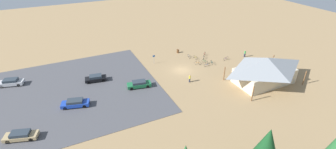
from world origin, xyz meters
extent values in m
plane|color=#9E7F56|center=(0.00, 0.00, 0.00)|extent=(160.00, 160.00, 0.00)
cube|color=#4C4C51|center=(27.87, -1.40, 0.03)|extent=(41.45, 29.61, 0.05)
cube|color=beige|center=(-12.59, 11.72, 1.54)|extent=(11.55, 6.34, 3.07)
pyramid|color=#93999E|center=(-12.59, 11.72, 4.32)|extent=(13.87, 8.66, 2.49)
cylinder|color=brown|center=(-19.35, 7.57, 1.54)|extent=(0.20, 0.20, 3.07)
cylinder|color=brown|center=(-5.83, 7.57, 1.54)|extent=(0.20, 0.20, 3.07)
cylinder|color=brown|center=(-19.35, 15.88, 1.54)|extent=(0.20, 0.20, 3.07)
cylinder|color=brown|center=(-5.83, 15.88, 1.54)|extent=(0.20, 0.20, 3.07)
cylinder|color=brown|center=(-3.62, -9.06, 0.45)|extent=(0.60, 0.60, 0.90)
cylinder|color=#99999E|center=(4.38, -5.94, 1.10)|extent=(0.08, 0.08, 2.20)
cube|color=#1959B2|center=(4.38, -5.94, 1.90)|extent=(0.56, 0.04, 0.40)
cone|color=#14421E|center=(4.11, 28.38, 4.52)|extent=(3.73, 3.73, 5.24)
torus|color=black|center=(-4.79, -5.71, 0.34)|extent=(0.13, 0.68, 0.68)
torus|color=black|center=(-4.65, -4.65, 0.34)|extent=(0.13, 0.68, 0.68)
cylinder|color=#B7B7BC|center=(-4.72, -5.18, 0.45)|extent=(0.17, 0.98, 0.04)
cylinder|color=#B7B7BC|center=(-4.74, -5.37, 0.54)|extent=(0.04, 0.04, 0.41)
cube|color=black|center=(-4.74, -5.37, 0.75)|extent=(0.11, 0.21, 0.05)
cylinder|color=#B7B7BC|center=(-4.66, -4.76, 0.57)|extent=(0.04, 0.04, 0.47)
cylinder|color=black|center=(-4.66, -4.76, 0.81)|extent=(0.48, 0.10, 0.03)
torus|color=black|center=(-8.06, -3.47, 0.33)|extent=(0.45, 0.54, 0.66)
torus|color=black|center=(-7.43, -2.67, 0.33)|extent=(0.45, 0.54, 0.66)
cylinder|color=silver|center=(-7.75, -3.07, 0.44)|extent=(0.62, 0.76, 0.04)
cylinder|color=silver|center=(-7.86, -3.21, 0.51)|extent=(0.04, 0.04, 0.35)
cube|color=black|center=(-7.86, -3.21, 0.69)|extent=(0.19, 0.21, 0.05)
cylinder|color=silver|center=(-7.49, -2.75, 0.56)|extent=(0.04, 0.04, 0.45)
cylinder|color=black|center=(-7.49, -2.75, 0.78)|extent=(0.40, 0.32, 0.03)
torus|color=black|center=(-6.70, 0.70, 0.33)|extent=(0.65, 0.08, 0.65)
torus|color=black|center=(-5.66, 0.77, 0.33)|extent=(0.65, 0.08, 0.65)
cylinder|color=#2347B7|center=(-6.18, 0.73, 0.43)|extent=(0.97, 0.09, 0.04)
cylinder|color=#2347B7|center=(-6.37, 0.72, 0.51)|extent=(0.04, 0.04, 0.36)
cube|color=black|center=(-6.37, 0.72, 0.69)|extent=(0.20, 0.09, 0.05)
cylinder|color=#2347B7|center=(-5.76, 0.76, 0.53)|extent=(0.04, 0.04, 0.40)
cylinder|color=black|center=(-5.76, 0.76, 0.73)|extent=(0.06, 0.48, 0.03)
torus|color=black|center=(-5.17, -0.70, 0.36)|extent=(0.64, 0.42, 0.73)
torus|color=black|center=(-4.32, -1.23, 0.36)|extent=(0.64, 0.42, 0.73)
cylinder|color=orange|center=(-4.74, -0.96, 0.48)|extent=(0.80, 0.52, 0.04)
cylinder|color=orange|center=(-4.90, -0.87, 0.60)|extent=(0.04, 0.04, 0.47)
cube|color=black|center=(-4.90, -0.87, 0.83)|extent=(0.21, 0.17, 0.05)
cylinder|color=orange|center=(-4.41, -1.18, 0.61)|extent=(0.04, 0.04, 0.50)
cylinder|color=black|center=(-4.41, -1.18, 0.87)|extent=(0.28, 0.42, 0.03)
torus|color=black|center=(-11.70, -0.05, 0.35)|extent=(0.69, 0.15, 0.70)
torus|color=black|center=(-12.73, -0.21, 0.35)|extent=(0.69, 0.15, 0.70)
cylinder|color=#722D9E|center=(-12.21, -0.13, 0.46)|extent=(0.95, 0.18, 0.04)
cylinder|color=#722D9E|center=(-12.03, -0.10, 0.55)|extent=(0.04, 0.04, 0.41)
cube|color=black|center=(-12.03, -0.10, 0.76)|extent=(0.21, 0.11, 0.05)
cylinder|color=#722D9E|center=(-12.63, -0.20, 0.59)|extent=(0.04, 0.04, 0.48)
cylinder|color=black|center=(-12.63, -0.20, 0.83)|extent=(0.11, 0.48, 0.03)
torus|color=black|center=(-5.80, -4.37, 0.36)|extent=(0.06, 0.72, 0.71)
torus|color=black|center=(-5.78, -3.29, 0.36)|extent=(0.06, 0.72, 0.71)
cylinder|color=yellow|center=(-5.79, -3.83, 0.48)|extent=(0.06, 1.00, 0.04)
cylinder|color=yellow|center=(-5.79, -4.03, 0.55)|extent=(0.04, 0.04, 0.38)
cube|color=black|center=(-5.79, -4.03, 0.74)|extent=(0.09, 0.20, 0.05)
cylinder|color=yellow|center=(-5.78, -3.40, 0.60)|extent=(0.04, 0.04, 0.48)
cylinder|color=black|center=(-5.78, -3.40, 0.84)|extent=(0.48, 0.04, 0.03)
torus|color=black|center=(-9.40, -5.06, 0.34)|extent=(0.53, 0.50, 0.68)
torus|color=black|center=(-8.62, -4.33, 0.34)|extent=(0.53, 0.50, 0.68)
cylinder|color=red|center=(-9.01, -4.70, 0.46)|extent=(0.74, 0.70, 0.04)
cylinder|color=red|center=(-9.15, -4.83, 0.55)|extent=(0.04, 0.04, 0.42)
cube|color=black|center=(-9.15, -4.83, 0.76)|extent=(0.20, 0.20, 0.05)
cylinder|color=red|center=(-8.70, -4.41, 0.55)|extent=(0.04, 0.04, 0.41)
cylinder|color=black|center=(-8.70, -4.41, 0.75)|extent=(0.35, 0.37, 0.03)
torus|color=black|center=(-6.85, -0.55, 0.38)|extent=(0.32, 0.72, 0.76)
torus|color=black|center=(-6.49, -1.44, 0.38)|extent=(0.32, 0.72, 0.76)
cylinder|color=#1E7F38|center=(-6.67, -1.00, 0.50)|extent=(0.37, 0.83, 0.04)
cylinder|color=#1E7F38|center=(-6.74, -0.83, 0.58)|extent=(0.04, 0.04, 0.41)
cube|color=black|center=(-6.74, -0.83, 0.79)|extent=(0.15, 0.22, 0.05)
cylinder|color=#1E7F38|center=(-6.52, -1.35, 0.62)|extent=(0.04, 0.04, 0.47)
cylinder|color=black|center=(-6.52, -1.35, 0.85)|extent=(0.46, 0.21, 0.03)
torus|color=black|center=(-8.05, -0.30, 0.35)|extent=(0.27, 0.68, 0.70)
torus|color=black|center=(-7.73, 0.62, 0.35)|extent=(0.27, 0.68, 0.70)
cylinder|color=#197A7F|center=(-7.89, 0.16, 0.47)|extent=(0.33, 0.86, 0.04)
cylinder|color=#197A7F|center=(-7.94, -0.01, 0.54)|extent=(0.04, 0.04, 0.39)
cube|color=black|center=(-7.94, -0.01, 0.74)|extent=(0.14, 0.22, 0.05)
cylinder|color=#197A7F|center=(-7.76, 0.53, 0.57)|extent=(0.04, 0.04, 0.44)
cylinder|color=black|center=(-7.76, 0.53, 0.79)|extent=(0.46, 0.19, 0.03)
cube|color=black|center=(18.44, -3.41, 0.58)|extent=(4.52, 2.45, 0.61)
cube|color=#2D3842|center=(18.44, -3.41, 1.13)|extent=(2.62, 1.93, 0.50)
cylinder|color=black|center=(20.00, -2.87, 0.37)|extent=(0.67, 0.32, 0.64)
cylinder|color=black|center=(19.75, -4.42, 0.37)|extent=(0.67, 0.32, 0.64)
cylinder|color=black|center=(17.12, -2.41, 0.37)|extent=(0.67, 0.32, 0.64)
cylinder|color=black|center=(16.87, -3.95, 0.37)|extent=(0.67, 0.32, 0.64)
cube|color=#1E42B2|center=(23.38, 3.92, 0.58)|extent=(5.02, 2.98, 0.63)
cube|color=#2D3842|center=(23.38, 3.92, 1.14)|extent=(2.96, 2.22, 0.49)
cylinder|color=black|center=(25.13, 4.25, 0.37)|extent=(0.68, 0.38, 0.64)
cylinder|color=black|center=(24.71, 2.74, 0.37)|extent=(0.68, 0.38, 0.64)
cylinder|color=black|center=(22.04, 5.10, 0.37)|extent=(0.68, 0.38, 0.64)
cylinder|color=black|center=(21.63, 3.60, 0.37)|extent=(0.68, 0.38, 0.64)
cube|color=tan|center=(31.59, 8.89, 0.55)|extent=(4.95, 3.00, 0.56)
cube|color=#2D3842|center=(31.59, 8.89, 1.07)|extent=(2.93, 2.21, 0.49)
cylinder|color=black|center=(33.32, 9.14, 0.37)|extent=(0.68, 0.40, 0.64)
cylinder|color=black|center=(32.89, 7.71, 0.37)|extent=(0.68, 0.40, 0.64)
cylinder|color=black|center=(30.30, 10.06, 0.37)|extent=(0.68, 0.40, 0.64)
cylinder|color=black|center=(29.86, 8.64, 0.37)|extent=(0.68, 0.40, 0.64)
cube|color=#BCBCC1|center=(34.15, -9.02, 0.60)|extent=(4.88, 2.96, 0.66)
cube|color=#2D3842|center=(34.15, -9.02, 1.19)|extent=(2.89, 2.23, 0.52)
cylinder|color=black|center=(35.85, -8.63, 0.37)|extent=(0.68, 0.38, 0.64)
cylinder|color=black|center=(35.44, -10.21, 0.37)|extent=(0.68, 0.38, 0.64)
cylinder|color=black|center=(32.86, -7.84, 0.37)|extent=(0.68, 0.38, 0.64)
cylinder|color=black|center=(32.44, -9.41, 0.37)|extent=(0.68, 0.38, 0.64)
cube|color=#1E6B3D|center=(11.14, 2.69, 0.59)|extent=(4.91, 2.57, 0.65)
cube|color=#2D3842|center=(11.14, 2.69, 1.16)|extent=(2.85, 1.99, 0.49)
cylinder|color=black|center=(12.84, 3.14, 0.37)|extent=(0.67, 0.33, 0.64)
cylinder|color=black|center=(12.56, 1.65, 0.37)|extent=(0.67, 0.33, 0.64)
cylinder|color=black|center=(9.72, 3.72, 0.37)|extent=(0.67, 0.33, 0.64)
cylinder|color=black|center=(9.44, 2.23, 0.37)|extent=(0.67, 0.33, 0.64)
cube|color=#2D3347|center=(1.04, 5.21, 0.41)|extent=(0.31, 0.37, 0.81)
cylinder|color=yellow|center=(1.04, 5.21, 1.13)|extent=(0.36, 0.36, 0.65)
sphere|color=tan|center=(1.04, 5.21, 1.58)|extent=(0.24, 0.24, 0.24)
cube|color=#2D3347|center=(-17.57, 0.42, 0.46)|extent=(0.34, 0.27, 0.93)
cylinder|color=green|center=(-17.57, 0.42, 1.28)|extent=(0.36, 0.36, 0.70)
sphere|color=tan|center=(-17.57, 0.42, 1.74)|extent=(0.24, 0.24, 0.24)
camera|label=1|loc=(23.46, 42.08, 25.67)|focal=25.82mm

